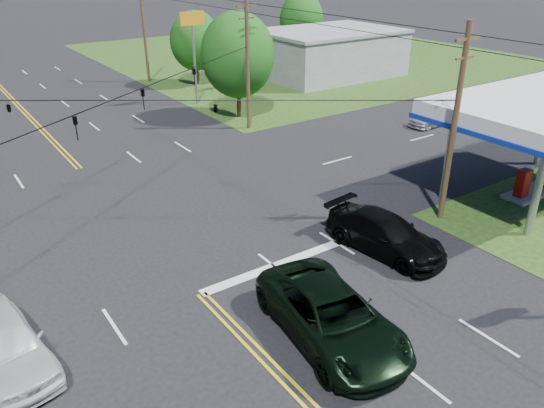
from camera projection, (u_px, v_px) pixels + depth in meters
ground at (127, 217)px, 26.71m from camera, size 280.00×280.00×0.00m
grass_ne at (297, 54)px, 68.35m from camera, size 46.00×48.00×0.03m
stop_bar at (302, 256)px, 23.34m from camera, size 10.00×0.50×0.02m
retail_ne at (328, 54)px, 55.94m from camera, size 14.00×10.00×4.40m
pole_se at (455, 123)px, 24.56m from camera, size 1.60×0.28×9.50m
pole_ne at (248, 62)px, 37.90m from camera, size 1.60×0.28×9.50m
pole_right_far at (144, 29)px, 51.87m from camera, size 1.60×0.28×10.00m
span_wire_signals at (111, 100)px, 24.11m from camera, size 26.00×18.00×1.13m
power_lines at (120, 48)px, 21.49m from camera, size 26.04×100.00×0.64m
tree_right_a at (238, 55)px, 40.66m from camera, size 5.70×5.70×8.18m
tree_right_b at (195, 41)px, 51.11m from camera, size 4.94×4.94×7.09m
tree_far_r at (301, 19)px, 64.38m from camera, size 5.32×5.32×7.63m
pickup_dkgreen at (331, 316)px, 18.08m from camera, size 3.91×6.95×1.83m
suv_black at (385, 234)px, 23.48m from camera, size 3.04×5.99×1.67m
pickup_white at (4, 344)px, 16.81m from camera, size 2.82×5.53×1.80m
sedan_far at (434, 117)px, 40.50m from camera, size 4.44×1.89×1.28m
polesign_ne at (193, 33)px, 43.69m from camera, size 2.13×0.41×7.70m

